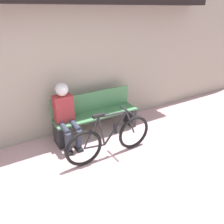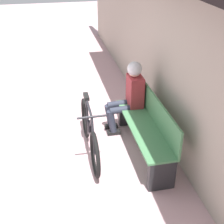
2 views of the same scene
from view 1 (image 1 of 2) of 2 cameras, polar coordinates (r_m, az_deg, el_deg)
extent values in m
plane|color=#C69EA3|center=(3.05, 4.88, -25.68)|extent=(24.00, 24.00, 0.00)
cube|color=#9E9384|center=(4.27, -14.67, 14.20)|extent=(12.00, 0.12, 3.20)
cube|color=black|center=(3.93, -14.90, 26.48)|extent=(6.60, 0.44, 0.12)
cube|color=#477F51|center=(4.40, -4.01, -0.64)|extent=(1.73, 0.42, 0.03)
cube|color=#477F51|center=(4.47, -5.23, 2.79)|extent=(1.73, 0.03, 0.40)
cube|color=#232326|center=(4.25, -13.81, -5.90)|extent=(0.10, 0.36, 0.43)
cube|color=#232326|center=(4.88, 4.65, -0.92)|extent=(0.10, 0.36, 0.43)
torus|color=black|center=(3.61, -7.29, -9.43)|extent=(0.64, 0.06, 0.64)
torus|color=black|center=(4.03, 5.73, -5.33)|extent=(0.64, 0.06, 0.64)
cylinder|color=#232328|center=(3.58, 0.27, -0.57)|extent=(0.54, 0.03, 0.07)
cylinder|color=#232328|center=(3.73, 0.91, -4.25)|extent=(0.46, 0.03, 0.55)
cylinder|color=#232328|center=(3.61, -2.72, -5.10)|extent=(0.13, 0.03, 0.56)
cylinder|color=#232328|center=(3.69, -4.57, -8.99)|extent=(0.38, 0.03, 0.08)
cylinder|color=#232328|center=(3.52, -5.45, -5.47)|extent=(0.30, 0.02, 0.51)
cylinder|color=#232328|center=(3.87, 4.81, -2.71)|extent=(0.21, 0.03, 0.48)
cube|color=black|center=(3.44, -3.55, -0.96)|extent=(0.20, 0.07, 0.05)
cylinder|color=#232328|center=(3.71, 3.82, 0.41)|extent=(0.03, 0.40, 0.03)
cylinder|color=black|center=(3.73, 0.91, -4.25)|extent=(0.07, 0.07, 0.17)
cylinder|color=#2D3342|center=(3.98, -12.46, -4.07)|extent=(0.11, 0.40, 0.13)
cylinder|color=#2D3342|center=(3.95, -11.38, -7.68)|extent=(0.11, 0.17, 0.40)
cube|color=black|center=(4.10, -11.26, -10.07)|extent=(0.10, 0.22, 0.06)
cylinder|color=#2D3342|center=(4.04, -9.79, -3.39)|extent=(0.11, 0.40, 0.13)
cylinder|color=#2D3342|center=(4.01, -8.69, -6.94)|extent=(0.11, 0.17, 0.40)
cube|color=black|center=(4.15, -8.65, -9.33)|extent=(0.10, 0.22, 0.06)
cube|color=maroon|center=(4.10, -12.58, 0.88)|extent=(0.34, 0.22, 0.50)
sphere|color=beige|center=(3.95, -12.97, 5.43)|extent=(0.20, 0.20, 0.20)
sphere|color=silver|center=(3.94, -13.01, 5.84)|extent=(0.23, 0.23, 0.23)
camera|label=2|loc=(5.93, 40.85, 25.04)|focal=50.00mm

